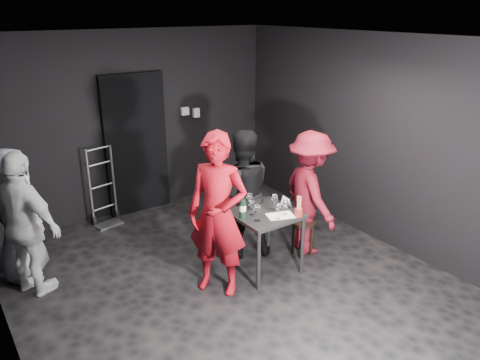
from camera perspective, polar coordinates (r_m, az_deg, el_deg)
floor at (r=5.58m, az=-1.71°, el=-11.96°), size 4.50×5.00×0.02m
ceiling at (r=4.72m, az=-2.06°, el=16.94°), size 4.50×5.00×0.02m
wall_back at (r=7.13m, az=-12.95°, el=6.66°), size 4.50×0.04×2.70m
wall_front at (r=3.36m, az=22.45°, el=-10.43°), size 4.50×0.04×2.70m
wall_right at (r=6.43m, az=15.25°, el=4.97°), size 0.04×5.00×2.70m
doorway at (r=7.15m, az=-12.58°, el=4.24°), size 0.95×0.10×2.10m
wallbox_upper at (r=7.42m, az=-6.74°, el=8.34°), size 0.12×0.06×0.12m
wallbox_lower at (r=7.52m, az=-5.37°, el=8.17°), size 0.10×0.06×0.14m
hand_truck at (r=7.07m, az=-16.07°, el=-3.51°), size 0.39×0.33×1.15m
tasting_table at (r=5.47m, az=2.99°, el=-4.86°), size 0.72×0.72×0.75m
stool at (r=5.96m, az=7.69°, el=-5.93°), size 0.30×0.30×0.47m
server_red at (r=4.91m, az=-2.77°, el=-2.27°), size 0.89×0.95×2.19m
woman_black at (r=5.75m, az=0.17°, el=-1.03°), size 0.97×0.77×1.76m
man_maroon at (r=5.90m, az=8.55°, el=-1.21°), size 0.74×1.17×1.67m
bystander_cream at (r=5.43m, az=-24.76°, el=-4.39°), size 0.94×1.14×1.76m
bystander_grey at (r=5.87m, az=-25.84°, el=-3.55°), size 0.88×0.83×1.61m
tasting_mat at (r=5.35m, az=4.95°, el=-4.36°), size 0.35×0.29×0.00m
wine_glass_a at (r=5.17m, az=2.11°, el=-3.94°), size 0.10×0.10×0.21m
wine_glass_b at (r=5.31m, az=1.43°, el=-3.32°), size 0.10×0.10×0.20m
wine_glass_c at (r=5.47m, az=1.19°, el=-2.50°), size 0.10×0.10×0.21m
wine_glass_d at (r=5.23m, az=4.73°, el=-3.75°), size 0.08×0.08×0.20m
wine_glass_e at (r=5.34m, az=5.57°, el=-3.26°), size 0.10×0.10×0.20m
wine_glass_f at (r=5.47m, az=4.25°, el=-2.61°), size 0.10×0.10×0.20m
wine_bottle at (r=5.23m, az=0.33°, el=-3.45°), size 0.08×0.08×0.31m
breadstick_cup at (r=5.31m, az=7.20°, el=-3.23°), size 0.09×0.09×0.26m
reserved_card at (r=5.58m, az=5.50°, el=-2.68°), size 0.11×0.15×0.11m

